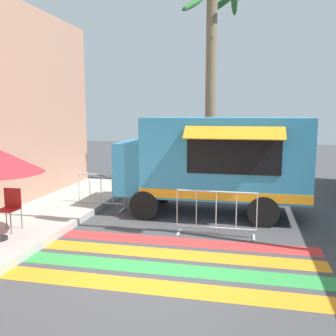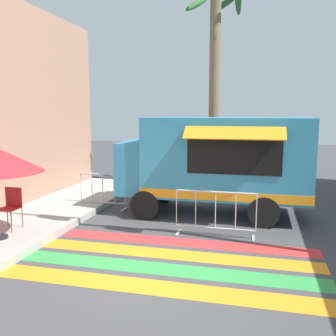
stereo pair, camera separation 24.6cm
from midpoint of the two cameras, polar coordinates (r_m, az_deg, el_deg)
ground_plane at (r=7.24m, az=-2.77°, el=-15.33°), size 60.00×60.00×0.00m
crosswalk_painted at (r=7.66m, az=-1.81°, el=-13.90°), size 6.40×2.84×0.01m
food_truck at (r=10.73m, az=5.92°, el=1.34°), size 5.28×2.59×2.78m
traffic_signal_pole at (r=8.08m, az=23.37°, el=20.56°), size 4.79×0.29×6.52m
folding_chair at (r=9.64m, az=-23.60°, el=-5.18°), size 0.44×0.44×0.97m
barricade_front at (r=8.99m, az=6.55°, el=-6.95°), size 1.91×0.44×1.09m
barricade_side at (r=11.53m, az=-10.77°, el=-3.69°), size 1.46×0.44×1.09m
palm_tree at (r=14.59m, az=6.11°, el=16.02°), size 2.33×2.31×7.55m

